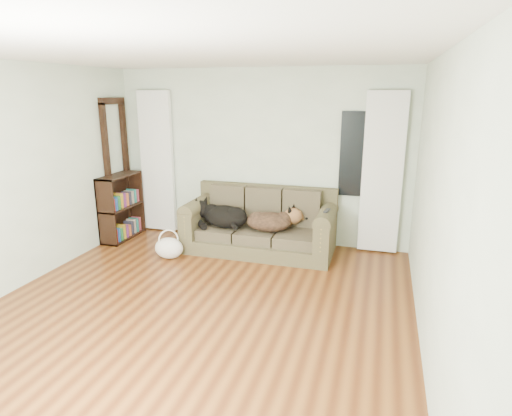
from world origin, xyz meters
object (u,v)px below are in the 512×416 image
(dog_shepherd, at_px, (272,221))
(bookshelf, at_px, (121,207))
(tote_bag, at_px, (169,247))
(sofa, at_px, (259,221))
(dog_black_lab, at_px, (222,217))

(dog_shepherd, distance_m, bookshelf, 2.44)
(tote_bag, bearing_deg, bookshelf, 152.67)
(sofa, bearing_deg, bookshelf, -178.20)
(tote_bag, bearing_deg, dog_shepherd, 23.82)
(dog_black_lab, distance_m, bookshelf, 1.69)
(sofa, bearing_deg, dog_shepherd, -16.28)
(bookshelf, bearing_deg, dog_shepherd, 6.91)
(dog_black_lab, relative_size, bookshelf, 0.72)
(dog_shepherd, relative_size, tote_bag, 1.63)
(sofa, xyz_separation_m, tote_bag, (-1.13, -0.65, -0.29))
(dog_black_lab, bearing_deg, tote_bag, -110.51)
(tote_bag, height_order, bookshelf, bookshelf)
(sofa, distance_m, dog_shepherd, 0.22)
(sofa, xyz_separation_m, dog_shepherd, (0.20, -0.06, 0.04))
(sofa, relative_size, tote_bag, 5.26)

